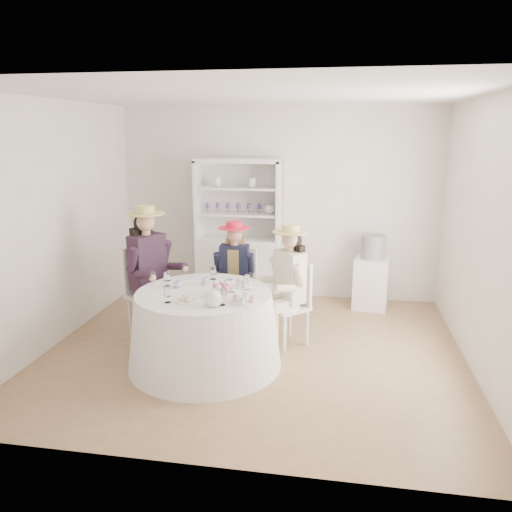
# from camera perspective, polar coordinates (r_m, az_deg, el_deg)

# --- Properties ---
(ground) EXTENTS (4.50, 4.50, 0.00)m
(ground) POSITION_cam_1_polar(r_m,az_deg,el_deg) (5.61, -0.17, -10.71)
(ground) COLOR olive
(ground) RESTS_ON ground
(ceiling) EXTENTS (4.50, 4.50, 0.00)m
(ceiling) POSITION_cam_1_polar(r_m,az_deg,el_deg) (5.11, -0.20, 17.98)
(ceiling) COLOR white
(ceiling) RESTS_ON wall_back
(wall_back) EXTENTS (4.50, 0.00, 4.50)m
(wall_back) POSITION_cam_1_polar(r_m,az_deg,el_deg) (7.14, 2.57, 5.99)
(wall_back) COLOR silver
(wall_back) RESTS_ON ground
(wall_front) EXTENTS (4.50, 0.00, 4.50)m
(wall_front) POSITION_cam_1_polar(r_m,az_deg,el_deg) (3.30, -6.14, -3.66)
(wall_front) COLOR silver
(wall_front) RESTS_ON ground
(wall_left) EXTENTS (0.00, 4.50, 4.50)m
(wall_left) POSITION_cam_1_polar(r_m,az_deg,el_deg) (6.00, -21.93, 3.43)
(wall_left) COLOR silver
(wall_left) RESTS_ON ground
(wall_right) EXTENTS (0.00, 4.50, 4.50)m
(wall_right) POSITION_cam_1_polar(r_m,az_deg,el_deg) (5.30, 24.55, 1.90)
(wall_right) COLOR silver
(wall_right) RESTS_ON ground
(tea_table) EXTENTS (1.57, 1.57, 0.79)m
(tea_table) POSITION_cam_1_polar(r_m,az_deg,el_deg) (5.18, -5.89, -8.27)
(tea_table) COLOR white
(tea_table) RESTS_ON ground
(hutch) EXTENTS (1.29, 0.72, 1.99)m
(hutch) POSITION_cam_1_polar(r_m,az_deg,el_deg) (7.12, -1.94, 0.72)
(hutch) COLOR silver
(hutch) RESTS_ON ground
(side_table) EXTENTS (0.51, 0.51, 0.69)m
(side_table) POSITION_cam_1_polar(r_m,az_deg,el_deg) (6.97, 13.02, -3.02)
(side_table) COLOR silver
(side_table) RESTS_ON ground
(hatbox) EXTENTS (0.34, 0.34, 0.32)m
(hatbox) POSITION_cam_1_polar(r_m,az_deg,el_deg) (6.84, 13.25, 1.04)
(hatbox) COLOR black
(hatbox) RESTS_ON side_table
(guest_left) EXTENTS (0.66, 0.61, 1.55)m
(guest_left) POSITION_cam_1_polar(r_m,az_deg,el_deg) (5.82, -12.11, -0.98)
(guest_left) COLOR silver
(guest_left) RESTS_ON ground
(guest_mid) EXTENTS (0.48, 0.50, 1.33)m
(guest_mid) POSITION_cam_1_polar(r_m,az_deg,el_deg) (5.96, -2.49, -1.52)
(guest_mid) COLOR silver
(guest_mid) RESTS_ON ground
(guest_right) EXTENTS (0.58, 0.58, 1.38)m
(guest_right) POSITION_cam_1_polar(r_m,az_deg,el_deg) (5.50, 3.68, -2.60)
(guest_right) COLOR silver
(guest_right) RESTS_ON ground
(spare_chair) EXTENTS (0.46, 0.46, 0.87)m
(spare_chair) POSITION_cam_1_polar(r_m,az_deg,el_deg) (6.73, -0.80, -2.22)
(spare_chair) COLOR silver
(spare_chair) RESTS_ON ground
(teacup_a) EXTENTS (0.09, 0.09, 0.06)m
(teacup_a) POSITION_cam_1_polar(r_m,az_deg,el_deg) (5.19, -8.96, -3.29)
(teacup_a) COLOR white
(teacup_a) RESTS_ON tea_table
(teacup_b) EXTENTS (0.09, 0.09, 0.07)m
(teacup_b) POSITION_cam_1_polar(r_m,az_deg,el_deg) (5.27, -5.85, -2.89)
(teacup_b) COLOR white
(teacup_b) RESTS_ON tea_table
(teacup_c) EXTENTS (0.10, 0.10, 0.08)m
(teacup_c) POSITION_cam_1_polar(r_m,az_deg,el_deg) (5.15, -3.11, -3.20)
(teacup_c) COLOR white
(teacup_c) RESTS_ON tea_table
(flower_bowl) EXTENTS (0.25, 0.25, 0.05)m
(flower_bowl) POSITION_cam_1_polar(r_m,az_deg,el_deg) (4.95, -3.77, -4.05)
(flower_bowl) COLOR white
(flower_bowl) RESTS_ON tea_table
(flower_arrangement) EXTENTS (0.18, 0.18, 0.07)m
(flower_arrangement) POSITION_cam_1_polar(r_m,az_deg,el_deg) (4.87, -3.98, -3.62)
(flower_arrangement) COLOR #D46A9C
(flower_arrangement) RESTS_ON tea_table
(table_teapot) EXTENTS (0.23, 0.17, 0.18)m
(table_teapot) POSITION_cam_1_polar(r_m,az_deg,el_deg) (4.61, -4.84, -4.85)
(table_teapot) COLOR white
(table_teapot) RESTS_ON tea_table
(sandwich_plate) EXTENTS (0.23, 0.23, 0.05)m
(sandwich_plate) POSITION_cam_1_polar(r_m,az_deg,el_deg) (4.78, -7.86, -5.01)
(sandwich_plate) COLOR white
(sandwich_plate) RESTS_ON tea_table
(cupcake_stand) EXTENTS (0.24, 0.24, 0.23)m
(cupcake_stand) POSITION_cam_1_polar(r_m,az_deg,el_deg) (4.68, -1.40, -4.37)
(cupcake_stand) COLOR white
(cupcake_stand) RESTS_ON tea_table
(stemware_set) EXTENTS (0.92, 0.89, 0.15)m
(stemware_set) POSITION_cam_1_polar(r_m,az_deg,el_deg) (5.02, -6.02, -3.29)
(stemware_set) COLOR white
(stemware_set) RESTS_ON tea_table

